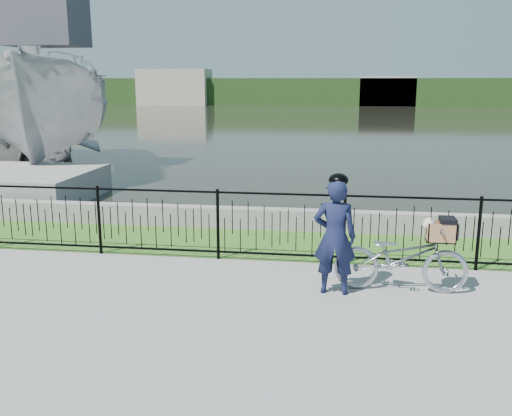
# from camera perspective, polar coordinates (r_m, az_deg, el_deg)

# --- Properties ---
(ground) EXTENTS (120.00, 120.00, 0.00)m
(ground) POSITION_cam_1_polar(r_m,az_deg,el_deg) (7.65, 1.14, -9.04)
(ground) COLOR gray
(ground) RESTS_ON ground
(grass_strip) EXTENTS (60.00, 2.00, 0.01)m
(grass_strip) POSITION_cam_1_polar(r_m,az_deg,el_deg) (10.10, 2.97, -3.59)
(grass_strip) COLOR #3C6C22
(grass_strip) RESTS_ON ground
(water) EXTENTS (120.00, 120.00, 0.00)m
(water) POSITION_cam_1_polar(r_m,az_deg,el_deg) (40.17, 7.04, 8.58)
(water) COLOR black
(water) RESTS_ON ground
(quay_wall) EXTENTS (60.00, 0.30, 0.40)m
(quay_wall) POSITION_cam_1_polar(r_m,az_deg,el_deg) (11.01, 3.47, -1.16)
(quay_wall) COLOR gray
(quay_wall) RESTS_ON ground
(fence) EXTENTS (14.00, 0.06, 1.15)m
(fence) POSITION_cam_1_polar(r_m,az_deg,el_deg) (8.99, 2.42, -1.87)
(fence) COLOR black
(fence) RESTS_ON ground
(far_treeline) EXTENTS (120.00, 6.00, 3.00)m
(far_treeline) POSITION_cam_1_polar(r_m,az_deg,el_deg) (67.07, 7.63, 11.47)
(far_treeline) COLOR #244219
(far_treeline) RESTS_ON ground
(far_building_left) EXTENTS (8.00, 4.00, 4.00)m
(far_building_left) POSITION_cam_1_polar(r_m,az_deg,el_deg) (67.74, -8.13, 11.89)
(far_building_left) COLOR #A99E88
(far_building_left) RESTS_ON ground
(far_building_right) EXTENTS (6.00, 3.00, 3.20)m
(far_building_right) POSITION_cam_1_polar(r_m,az_deg,el_deg) (65.77, 12.95, 11.33)
(far_building_right) COLOR #A99E88
(far_building_right) RESTS_ON ground
(bicycle_rig) EXTENTS (1.79, 0.63, 1.07)m
(bicycle_rig) POSITION_cam_1_polar(r_m,az_deg,el_deg) (8.02, 14.38, -4.76)
(bicycle_rig) COLOR #A2A5AD
(bicycle_rig) RESTS_ON ground
(cyclist) EXTENTS (0.58, 0.39, 1.64)m
(cyclist) POSITION_cam_1_polar(r_m,az_deg,el_deg) (7.68, 7.89, -2.67)
(cyclist) COLOR #141939
(cyclist) RESTS_ON ground
(boat_near) EXTENTS (6.37, 9.98, 5.41)m
(boat_near) POSITION_cam_1_polar(r_m,az_deg,el_deg) (18.99, -19.73, 9.26)
(boat_near) COLOR #AAA9A9
(boat_near) RESTS_ON water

